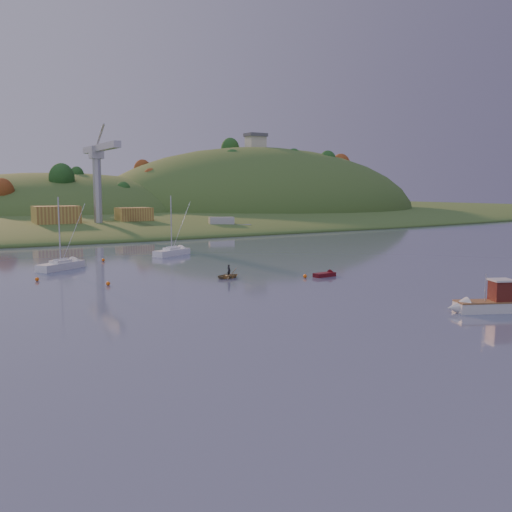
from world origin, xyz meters
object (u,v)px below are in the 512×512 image
red_tender (328,274)px  canoe (229,276)px  sailboat_near (61,265)px  sailboat_far (172,251)px  fishing_boat (481,303)px

red_tender → canoe: bearing=151.5°
sailboat_near → sailboat_far: sailboat_near is taller
fishing_boat → red_tender: size_ratio=1.81×
fishing_boat → sailboat_far: size_ratio=0.65×
sailboat_far → red_tender: 34.24m
canoe → sailboat_far: bearing=-17.0°
fishing_boat → canoe: 32.34m
sailboat_far → canoe: sailboat_far is taller
fishing_boat → red_tender: (1.58, 25.13, -0.66)m
sailboat_near → canoe: sailboat_near is taller
red_tender → sailboat_far: bearing=100.2°
fishing_boat → sailboat_near: bearing=-37.5°
sailboat_far → red_tender: (8.68, -33.12, -0.43)m
canoe → fishing_boat: bearing=-170.7°
sailboat_far → red_tender: sailboat_far is taller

